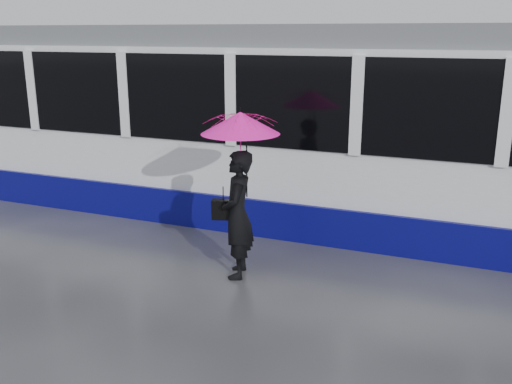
% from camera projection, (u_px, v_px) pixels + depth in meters
% --- Properties ---
extents(ground, '(90.00, 90.00, 0.00)m').
position_uv_depth(ground, '(169.00, 255.00, 8.58)').
color(ground, '#2F2F34').
rests_on(ground, ground).
extents(rails, '(34.00, 1.51, 0.02)m').
position_uv_depth(rails, '(237.00, 208.00, 10.80)').
color(rails, '#3F3D38').
rests_on(rails, ground).
extents(tram, '(26.00, 2.56, 3.35)m').
position_uv_depth(tram, '(186.00, 120.00, 10.74)').
color(tram, white).
rests_on(tram, ground).
extents(woman, '(0.59, 0.73, 1.75)m').
position_uv_depth(woman, '(238.00, 215.00, 7.63)').
color(woman, black).
rests_on(woman, ground).
extents(umbrella, '(1.29, 1.29, 1.18)m').
position_uv_depth(umbrella, '(240.00, 138.00, 7.33)').
color(umbrella, '#FF1580').
rests_on(umbrella, ground).
extents(handbag, '(0.34, 0.22, 0.45)m').
position_uv_depth(handbag, '(223.00, 209.00, 7.72)').
color(handbag, black).
rests_on(handbag, ground).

